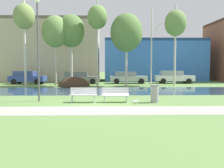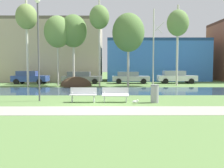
{
  "view_description": "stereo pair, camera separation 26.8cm",
  "coord_description": "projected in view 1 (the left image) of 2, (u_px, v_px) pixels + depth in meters",
  "views": [
    {
      "loc": [
        0.4,
        -14.01,
        2.2
      ],
      "look_at": [
        0.77,
        1.13,
        1.08
      ],
      "focal_mm": 40.25,
      "sensor_mm": 36.0,
      "label": 1
    },
    {
      "loc": [
        0.67,
        -14.01,
        2.2
      ],
      "look_at": [
        0.77,
        1.13,
        1.08
      ],
      "focal_mm": 40.25,
      "sensor_mm": 36.0,
      "label": 2
    }
  ],
  "objects": [
    {
      "name": "ground_plane",
      "position": [
        102.0,
        88.0,
        24.09
      ],
      "size": [
        120.0,
        120.0,
        0.0
      ],
      "primitive_type": "plane",
      "color": "#5B7F42"
    },
    {
      "name": "paved_path_strip",
      "position": [
        98.0,
        111.0,
        12.22
      ],
      "size": [
        60.0,
        2.42,
        0.01
      ],
      "primitive_type": "cube",
      "color": "#9E998E",
      "rests_on": "ground"
    },
    {
      "name": "river_band",
      "position": [
        101.0,
        91.0,
        21.82
      ],
      "size": [
        80.0,
        6.78,
        0.01
      ],
      "primitive_type": "cube",
      "color": "#2D475B",
      "rests_on": "ground"
    },
    {
      "name": "soil_mound",
      "position": [
        74.0,
        86.0,
        26.6
      ],
      "size": [
        3.34,
        3.02,
        2.02
      ],
      "primitive_type": "ellipsoid",
      "color": "#423021",
      "rests_on": "ground"
    },
    {
      "name": "bench_left",
      "position": [
        83.0,
        94.0,
        14.98
      ],
      "size": [
        1.62,
        0.61,
        0.87
      ],
      "color": "silver",
      "rests_on": "ground"
    },
    {
      "name": "bench_right",
      "position": [
        115.0,
        94.0,
        15.03
      ],
      "size": [
        1.62,
        0.61,
        0.87
      ],
      "color": "silver",
      "rests_on": "ground"
    },
    {
      "name": "trash_bin",
      "position": [
        155.0,
        93.0,
        14.85
      ],
      "size": [
        0.5,
        0.5,
        1.07
      ],
      "color": "gray",
      "rests_on": "ground"
    },
    {
      "name": "seagull",
      "position": [
        136.0,
        102.0,
        14.38
      ],
      "size": [
        0.41,
        0.15,
        0.25
      ],
      "color": "white",
      "rests_on": "ground"
    },
    {
      "name": "streetlamp",
      "position": [
        38.0,
        34.0,
        15.17
      ],
      "size": [
        0.32,
        0.32,
        6.27
      ],
      "color": "#4C4C51",
      "rests_on": "ground"
    },
    {
      "name": "birch_far_left",
      "position": [
        24.0,
        17.0,
        25.7
      ],
      "size": [
        2.17,
        2.17,
        9.26
      ],
      "color": "beige",
      "rests_on": "ground"
    },
    {
      "name": "birch_left",
      "position": [
        55.0,
        32.0,
        26.67
      ],
      "size": [
        2.83,
        2.83,
        7.49
      ],
      "color": "#BCB7A8",
      "rests_on": "ground"
    },
    {
      "name": "birch_center_left",
      "position": [
        71.0,
        31.0,
        27.13
      ],
      "size": [
        2.95,
        2.95,
        7.71
      ],
      "color": "beige",
      "rests_on": "ground"
    },
    {
      "name": "birch_center",
      "position": [
        97.0,
        18.0,
        26.18
      ],
      "size": [
        2.08,
        2.08,
        9.29
      ],
      "color": "beige",
      "rests_on": "ground"
    },
    {
      "name": "birch_center_right",
      "position": [
        126.0,
        33.0,
        25.99
      ],
      "size": [
        3.33,
        3.33,
        7.6
      ],
      "color": "#BCB7A8",
      "rests_on": "ground"
    },
    {
      "name": "birch_right",
      "position": [
        152.0,
        47.0,
        26.17
      ],
      "size": [
        1.17,
        1.96,
        8.03
      ],
      "color": "beige",
      "rests_on": "ground"
    },
    {
      "name": "birch_far_right",
      "position": [
        175.0,
        24.0,
        27.06
      ],
      "size": [
        2.34,
        2.34,
        8.67
      ],
      "color": "beige",
      "rests_on": "ground"
    },
    {
      "name": "parked_van_nearest_blue",
      "position": [
        27.0,
        77.0,
        29.59
      ],
      "size": [
        4.11,
        2.17,
        1.55
      ],
      "color": "#2D4793",
      "rests_on": "ground"
    },
    {
      "name": "parked_sedan_second_grey",
      "position": [
        79.0,
        77.0,
        30.34
      ],
      "size": [
        4.82,
        1.99,
        1.45
      ],
      "color": "slate",
      "rests_on": "ground"
    },
    {
      "name": "parked_hatch_third_silver",
      "position": [
        128.0,
        77.0,
        30.66
      ],
      "size": [
        4.52,
        2.03,
        1.43
      ],
      "color": "#B2B5BC",
      "rests_on": "ground"
    },
    {
      "name": "parked_wagon_fourth_white",
      "position": [
        173.0,
        77.0,
        30.93
      ],
      "size": [
        4.69,
        2.06,
        1.55
      ],
      "color": "silver",
      "rests_on": "ground"
    },
    {
      "name": "building_beige_block",
      "position": [
        53.0,
        51.0,
        36.35
      ],
      "size": [
        13.22,
        9.23,
        8.49
      ],
      "color": "#BCAD8E",
      "rests_on": "ground"
    },
    {
      "name": "building_blue_store",
      "position": [
        153.0,
        60.0,
        37.22
      ],
      "size": [
        14.32,
        6.61,
        5.95
      ],
      "color": "#3870C6",
      "rests_on": "ground"
    }
  ]
}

